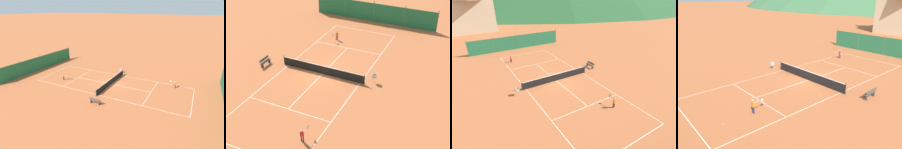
# 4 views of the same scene
# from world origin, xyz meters

# --- Properties ---
(ground_plane) EXTENTS (600.00, 600.00, 0.00)m
(ground_plane) POSITION_xyz_m (0.00, 0.00, 0.00)
(ground_plane) COLOR #B25B33
(court_line_markings) EXTENTS (8.25, 23.85, 0.01)m
(court_line_markings) POSITION_xyz_m (0.00, 0.00, 0.00)
(court_line_markings) COLOR white
(court_line_markings) RESTS_ON ground
(tennis_net) EXTENTS (9.18, 0.08, 1.06)m
(tennis_net) POSITION_xyz_m (0.00, 0.00, 0.50)
(tennis_net) COLOR #2D2D2D
(tennis_net) RESTS_ON ground
(windscreen_fence_near) EXTENTS (17.28, 0.08, 2.90)m
(windscreen_fence_near) POSITION_xyz_m (-0.00, -15.50, 1.31)
(windscreen_fence_near) COLOR #236B42
(windscreen_fence_near) RESTS_ON ground
(player_near_service) EXTENTS (0.38, 0.97, 1.13)m
(player_near_service) POSITION_xyz_m (-3.11, 9.20, 0.66)
(player_near_service) COLOR black
(player_near_service) RESTS_ON ground
(player_far_baseline) EXTENTS (0.39, 0.98, 1.15)m
(player_far_baseline) POSITION_xyz_m (2.09, -7.85, 0.67)
(player_far_baseline) COLOR #23284C
(player_far_baseline) RESTS_ON ground
(tennis_ball_alley_right) EXTENTS (0.07, 0.07, 0.07)m
(tennis_ball_alley_right) POSITION_xyz_m (3.37, -1.91, 0.03)
(tennis_ball_alley_right) COLOR #CCE033
(tennis_ball_alley_right) RESTS_ON ground
(tennis_ball_alley_left) EXTENTS (0.07, 0.07, 0.07)m
(tennis_ball_alley_left) POSITION_xyz_m (2.07, -10.25, 0.03)
(tennis_ball_alley_left) COLOR #CCE033
(tennis_ball_alley_left) RESTS_ON ground
(tennis_ball_by_net_right) EXTENTS (0.07, 0.07, 0.07)m
(tennis_ball_by_net_right) POSITION_xyz_m (1.25, 1.19, 0.03)
(tennis_ball_by_net_right) COLOR #CCE033
(tennis_ball_by_net_right) RESTS_ON ground
(tennis_ball_far_corner) EXTENTS (0.07, 0.07, 0.07)m
(tennis_ball_far_corner) POSITION_xyz_m (1.86, -6.66, 0.03)
(tennis_ball_far_corner) COLOR #CCE033
(tennis_ball_far_corner) RESTS_ON ground
(ball_hopper) EXTENTS (0.36, 0.36, 0.89)m
(ball_hopper) POSITION_xyz_m (-5.30, -0.71, 0.66)
(ball_hopper) COLOR #B7B7BC
(ball_hopper) RESTS_ON ground
(courtside_bench) EXTENTS (0.36, 1.50, 0.84)m
(courtside_bench) POSITION_xyz_m (6.34, 0.96, 0.45)
(courtside_bench) COLOR #51473D
(courtside_bench) RESTS_ON ground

